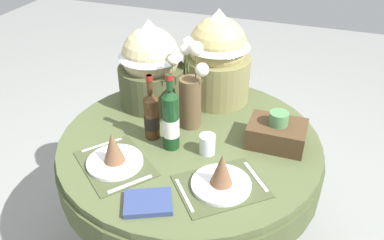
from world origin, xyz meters
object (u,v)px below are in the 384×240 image
object	(u,v)px
place_setting_right	(221,177)
woven_basket_side_right	(277,133)
place_setting_left	(114,155)
gift_tub_back_left	(151,61)
dining_table	(190,159)
wine_bottle_left	(171,120)
flower_vase	(191,90)
book_on_table	(148,202)
tumbler_near_left	(207,144)
wine_bottle_centre	(151,115)
gift_tub_back_centre	(217,54)

from	to	relation	value
place_setting_right	woven_basket_side_right	size ratio (longest dim) A/B	1.68
place_setting_left	gift_tub_back_left	xyz separation A→B (m)	(-0.07, 0.54, 0.19)
dining_table	wine_bottle_left	xyz separation A→B (m)	(-0.05, -0.09, 0.27)
place_setting_right	gift_tub_back_left	bearing A→B (deg)	135.33
wine_bottle_left	gift_tub_back_left	world-z (taller)	gift_tub_back_left
flower_vase	book_on_table	size ratio (longest dim) A/B	2.38
dining_table	book_on_table	xyz separation A→B (m)	(-0.00, -0.46, 0.14)
book_on_table	woven_basket_side_right	size ratio (longest dim) A/B	0.71
gift_tub_back_left	book_on_table	bearing A→B (deg)	-67.17
book_on_table	tumbler_near_left	bearing A→B (deg)	48.54
dining_table	wine_bottle_centre	xyz separation A→B (m)	(-0.17, -0.05, 0.25)
place_setting_left	place_setting_right	world-z (taller)	same
gift_tub_back_centre	tumbler_near_left	bearing A→B (deg)	-77.85
dining_table	place_setting_right	bearing A→B (deg)	-50.00
wine_bottle_left	book_on_table	distance (m)	0.40
wine_bottle_left	dining_table	bearing A→B (deg)	59.63
gift_tub_back_left	tumbler_near_left	bearing A→B (deg)	-38.85
dining_table	place_setting_left	distance (m)	0.41
woven_basket_side_right	place_setting_left	bearing A→B (deg)	-148.53
woven_basket_side_right	wine_bottle_centre	bearing A→B (deg)	-165.99
wine_bottle_centre	wine_bottle_left	bearing A→B (deg)	-21.02
gift_tub_back_centre	flower_vase	bearing A→B (deg)	-97.94
place_setting_left	flower_vase	bearing A→B (deg)	63.72
wine_bottle_centre	book_on_table	distance (m)	0.46
dining_table	gift_tub_back_centre	xyz separation A→B (m)	(0.01, 0.41, 0.39)
tumbler_near_left	gift_tub_back_left	size ratio (longest dim) A/B	0.20
book_on_table	gift_tub_back_left	xyz separation A→B (m)	(-0.30, 0.71, 0.23)
dining_table	gift_tub_back_left	bearing A→B (deg)	140.22
wine_bottle_left	gift_tub_back_centre	size ratio (longest dim) A/B	0.73
tumbler_near_left	woven_basket_side_right	world-z (taller)	woven_basket_side_right
dining_table	place_setting_right	size ratio (longest dim) A/B	2.91
flower_vase	wine_bottle_centre	xyz separation A→B (m)	(-0.13, -0.16, -0.07)
tumbler_near_left	flower_vase	bearing A→B (deg)	127.32
gift_tub_back_left	wine_bottle_centre	bearing A→B (deg)	-66.07
dining_table	place_setting_right	distance (m)	0.40
place_setting_left	gift_tub_back_left	world-z (taller)	gift_tub_back_left
place_setting_right	gift_tub_back_left	world-z (taller)	gift_tub_back_left
place_setting_right	tumbler_near_left	bearing A→B (deg)	121.74
flower_vase	gift_tub_back_centre	world-z (taller)	gift_tub_back_centre
dining_table	flower_vase	world-z (taller)	flower_vase
wine_bottle_left	tumbler_near_left	xyz separation A→B (m)	(0.17, 0.01, -0.10)
flower_vase	woven_basket_side_right	world-z (taller)	flower_vase
dining_table	tumbler_near_left	distance (m)	0.22
place_setting_left	gift_tub_back_centre	bearing A→B (deg)	71.05
book_on_table	gift_tub_back_left	world-z (taller)	gift_tub_back_left
wine_bottle_left	wine_bottle_centre	world-z (taller)	wine_bottle_left
place_setting_right	flower_vase	distance (m)	0.49
place_setting_left	wine_bottle_left	distance (m)	0.28
wine_bottle_centre	gift_tub_back_left	world-z (taller)	gift_tub_back_left
tumbler_near_left	place_setting_left	bearing A→B (deg)	-148.67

